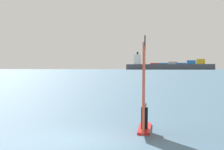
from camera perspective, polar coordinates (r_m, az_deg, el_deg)
name	(u,v)px	position (r m, az deg, el deg)	size (l,w,h in m)	color
ground_plane	(80,140)	(13.12, -5.96, -11.71)	(4000.00, 4000.00, 0.00)	#476B84
windsurfer	(144,105)	(14.28, 5.93, -5.58)	(1.17, 3.76, 4.57)	red
cargo_ship	(170,66)	(676.20, 10.62, 1.70)	(186.69, 43.87, 39.03)	#3F444C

